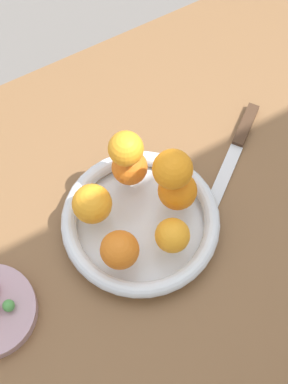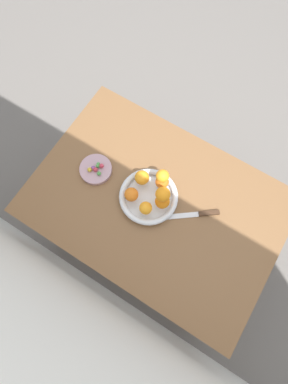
{
  "view_description": "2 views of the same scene",
  "coord_description": "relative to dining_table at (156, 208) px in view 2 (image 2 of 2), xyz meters",
  "views": [
    {
      "loc": [
        0.22,
        0.33,
        1.64
      ],
      "look_at": [
        0.03,
        -0.01,
        0.84
      ],
      "focal_mm": 55.0,
      "sensor_mm": 36.0,
      "label": 1
    },
    {
      "loc": [
        -0.14,
        0.33,
        2.0
      ],
      "look_at": [
        0.06,
        0.01,
        0.84
      ],
      "focal_mm": 28.0,
      "sensor_mm": 36.0,
      "label": 2
    }
  ],
  "objects": [
    {
      "name": "orange_5",
      "position": [
        0.02,
        -0.08,
        0.21
      ],
      "size": [
        0.06,
        0.06,
        0.06
      ],
      "primitive_type": "sphere",
      "color": "orange",
      "rests_on": "orange_1"
    },
    {
      "name": "orange_4",
      "position": [
        0.02,
        0.06,
        0.16
      ],
      "size": [
        0.05,
        0.05,
        0.05
      ],
      "primitive_type": "sphere",
      "color": "orange",
      "rests_on": "fruit_bowl"
    },
    {
      "name": "fruit_bowl",
      "position": [
        0.04,
        -0.0,
        0.11
      ],
      "size": [
        0.26,
        0.26,
        0.04
      ],
      "color": "silver",
      "rests_on": "dining_table"
    },
    {
      "name": "dining_table",
      "position": [
        0.0,
        0.0,
        0.0
      ],
      "size": [
        1.1,
        0.76,
        0.74
      ],
      "color": "brown",
      "rests_on": "ground_plane"
    },
    {
      "name": "orange_0",
      "position": [
        -0.02,
        -0.0,
        0.16
      ],
      "size": [
        0.06,
        0.06,
        0.06
      ],
      "primitive_type": "sphere",
      "color": "orange",
      "rests_on": "fruit_bowl"
    },
    {
      "name": "candy_ball_6",
      "position": [
        0.32,
        0.02,
        0.12
      ],
      "size": [
        0.02,
        0.02,
        0.02
      ],
      "primitive_type": "sphere",
      "color": "#8C4C99",
      "rests_on": "candy_dish"
    },
    {
      "name": "orange_2",
      "position": [
        0.1,
        -0.04,
        0.16
      ],
      "size": [
        0.06,
        0.06,
        0.06
      ],
      "primitive_type": "sphere",
      "color": "orange",
      "rests_on": "fruit_bowl"
    },
    {
      "name": "candy_ball_2",
      "position": [
        0.28,
        0.03,
        0.12
      ],
      "size": [
        0.02,
        0.02,
        0.02
      ],
      "primitive_type": "sphere",
      "color": "#4C9947",
      "rests_on": "candy_dish"
    },
    {
      "name": "ground_plane",
      "position": [
        0.0,
        0.0,
        -0.65
      ],
      "size": [
        6.0,
        6.0,
        0.0
      ],
      "primitive_type": "plane",
      "color": "slate"
    },
    {
      "name": "candy_ball_5",
      "position": [
        0.31,
        -0.01,
        0.12
      ],
      "size": [
        0.02,
        0.02,
        0.02
      ],
      "primitive_type": "sphere",
      "color": "#4C9947",
      "rests_on": "candy_dish"
    },
    {
      "name": "candy_ball_4",
      "position": [
        0.31,
        0.02,
        0.12
      ],
      "size": [
        0.02,
        0.02,
        0.02
      ],
      "primitive_type": "sphere",
      "color": "#C6384C",
      "rests_on": "candy_dish"
    },
    {
      "name": "wall_back",
      "position": [
        0.0,
        0.48,
        0.6
      ],
      "size": [
        4.0,
        0.05,
        2.5
      ],
      "primitive_type": "cube",
      "color": "silver",
      "rests_on": "ground_plane"
    },
    {
      "name": "candy_dish",
      "position": [
        0.31,
        0.01,
        0.1
      ],
      "size": [
        0.15,
        0.15,
        0.02
      ],
      "primitive_type": "cylinder",
      "color": "#B28C99",
      "rests_on": "dining_table"
    },
    {
      "name": "candy_ball_3",
      "position": [
        0.31,
        0.0,
        0.12
      ],
      "size": [
        0.02,
        0.02,
        0.02
      ],
      "primitive_type": "sphere",
      "color": "#4C9947",
      "rests_on": "candy_dish"
    },
    {
      "name": "orange_1",
      "position": [
        0.02,
        -0.07,
        0.16
      ],
      "size": [
        0.06,
        0.06,
        0.06
      ],
      "primitive_type": "sphere",
      "color": "orange",
      "rests_on": "fruit_bowl"
    },
    {
      "name": "orange_6",
      "position": [
        -0.02,
        -0.01,
        0.22
      ],
      "size": [
        0.06,
        0.06,
        0.06
      ],
      "primitive_type": "sphere",
      "color": "orange",
      "rests_on": "orange_0"
    },
    {
      "name": "candy_ball_0",
      "position": [
        0.29,
        -0.01,
        0.12
      ],
      "size": [
        0.02,
        0.02,
        0.02
      ],
      "primitive_type": "sphere",
      "color": "#C6384C",
      "rests_on": "candy_dish"
    },
    {
      "name": "knife",
      "position": [
        -0.17,
        -0.04,
        0.09
      ],
      "size": [
        0.22,
        0.17,
        0.01
      ],
      "color": "#3F2819",
      "rests_on": "dining_table"
    },
    {
      "name": "orange_3",
      "position": [
        0.1,
        0.04,
        0.16
      ],
      "size": [
        0.06,
        0.06,
        0.06
      ],
      "primitive_type": "sphere",
      "color": "orange",
      "rests_on": "fruit_bowl"
    },
    {
      "name": "candy_ball_1",
      "position": [
        0.33,
        0.03,
        0.12
      ],
      "size": [
        0.02,
        0.02,
        0.02
      ],
      "primitive_type": "sphere",
      "color": "gold",
      "rests_on": "candy_dish"
    }
  ]
}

